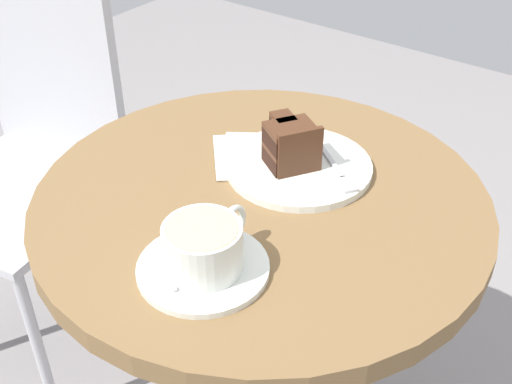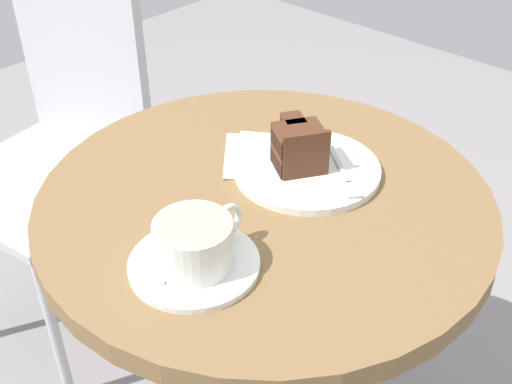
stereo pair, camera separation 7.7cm
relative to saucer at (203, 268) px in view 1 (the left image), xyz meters
The scene contains 9 objects.
cafe_table 0.23m from the saucer, 12.84° to the left, with size 0.68×0.68×0.70m.
saucer is the anchor object (origin of this frame).
coffee_cup 0.04m from the saucer, 62.03° to the right, with size 0.13×0.10×0.06m.
teaspoon 0.05m from the saucer, 110.87° to the left, with size 0.07×0.08×0.00m.
cake_plate 0.27m from the saucer, ahead, with size 0.23×0.23×0.01m.
cake_slice 0.27m from the saucer, ahead, with size 0.09×0.10×0.07m.
fork 0.28m from the saucer, ahead, with size 0.11×0.13×0.00m.
napkin 0.28m from the saucer, 20.63° to the left, with size 0.21×0.21×0.00m.
cafe_chair 0.73m from the saucer, 72.60° to the left, with size 0.44×0.44×0.86m.
Camera 1 is at (-0.63, -0.46, 1.26)m, focal length 45.00 mm.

